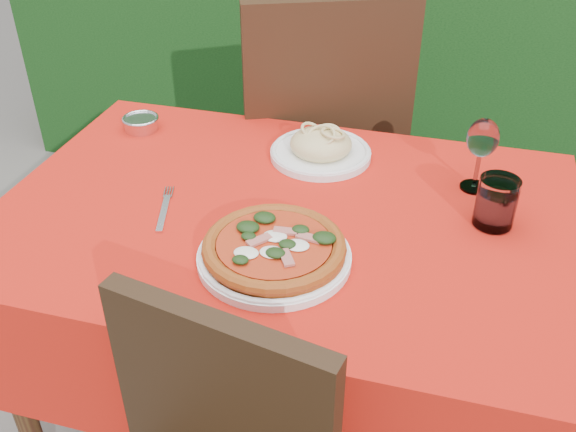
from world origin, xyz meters
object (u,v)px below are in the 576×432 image
(pizza_plate, at_px, (274,250))
(pasta_plate, at_px, (321,148))
(fork, at_px, (164,213))
(steel_ramekin, at_px, (141,124))
(water_glass, at_px, (496,205))
(chair_far, at_px, (320,137))
(wine_glass, at_px, (482,141))

(pizza_plate, height_order, pasta_plate, pasta_plate)
(fork, distance_m, steel_ramekin, 0.43)
(pasta_plate, bearing_deg, water_glass, -24.67)
(pizza_plate, height_order, water_glass, water_glass)
(chair_far, height_order, pizza_plate, chair_far)
(steel_ramekin, bearing_deg, water_glass, -12.96)
(water_glass, xyz_separation_m, fork, (-0.68, -0.15, -0.05))
(chair_far, xyz_separation_m, water_glass, (0.50, -0.57, 0.19))
(wine_glass, bearing_deg, steel_ramekin, 175.38)
(pasta_plate, relative_size, fork, 1.31)
(water_glass, height_order, steel_ramekin, water_glass)
(wine_glass, distance_m, steel_ramekin, 0.88)
(wine_glass, bearing_deg, water_glass, -73.25)
(chair_far, height_order, pasta_plate, chair_far)
(pizza_plate, distance_m, wine_glass, 0.54)
(water_glass, bearing_deg, pizza_plate, -149.37)
(pasta_plate, height_order, fork, pasta_plate)
(pizza_plate, bearing_deg, water_glass, 30.63)
(wine_glass, bearing_deg, fork, -155.75)
(pasta_plate, bearing_deg, steel_ramekin, 177.78)
(pasta_plate, height_order, water_glass, water_glass)
(fork, bearing_deg, wine_glass, 7.29)
(chair_far, xyz_separation_m, steel_ramekin, (-0.41, -0.36, 0.16))
(fork, bearing_deg, chair_far, 58.50)
(chair_far, bearing_deg, wine_glass, 113.82)
(chair_far, distance_m, pizza_plate, 0.83)
(wine_glass, bearing_deg, pasta_plate, 172.22)
(pizza_plate, xyz_separation_m, steel_ramekin, (-0.50, 0.45, -0.01))
(chair_far, distance_m, wine_glass, 0.68)
(steel_ramekin, bearing_deg, pizza_plate, -41.79)
(pasta_plate, height_order, steel_ramekin, pasta_plate)
(wine_glass, relative_size, fork, 0.91)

